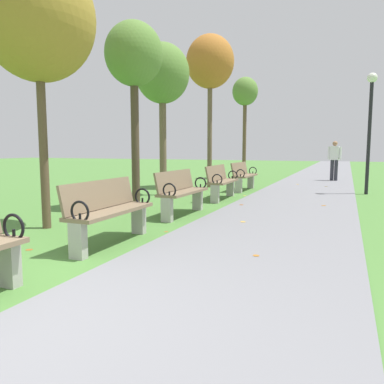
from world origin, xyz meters
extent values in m
cube|color=slate|center=(1.40, 18.00, 0.01)|extent=(2.81, 44.00, 0.02)
cube|color=#A8A59E|center=(-0.45, 0.59, 0.23)|extent=(0.20, 0.12, 0.45)
torus|color=black|center=(-0.39, 0.61, 0.59)|extent=(0.27, 0.03, 0.27)
cylinder|color=black|center=(-0.39, 0.61, 0.51)|extent=(0.03, 0.03, 0.12)
cube|color=#7A664C|center=(-0.45, 2.34, 0.47)|extent=(0.46, 1.60, 0.05)
cube|color=#7A664C|center=(-0.64, 2.34, 0.70)|extent=(0.14, 1.60, 0.40)
cube|color=#A8A59E|center=(-0.44, 1.60, 0.23)|extent=(0.20, 0.12, 0.45)
cube|color=#A8A59E|center=(-0.46, 3.08, 0.23)|extent=(0.20, 0.12, 0.45)
torus|color=black|center=(-0.38, 1.58, 0.59)|extent=(0.27, 0.03, 0.27)
cylinder|color=black|center=(-0.38, 1.58, 0.51)|extent=(0.03, 0.03, 0.12)
torus|color=black|center=(-0.40, 3.10, 0.59)|extent=(0.27, 0.03, 0.27)
cylinder|color=black|center=(-0.40, 3.10, 0.51)|extent=(0.03, 0.03, 0.12)
cube|color=#7A664C|center=(-0.45, 4.83, 0.47)|extent=(0.46, 1.60, 0.05)
cube|color=#7A664C|center=(-0.64, 4.83, 0.70)|extent=(0.14, 1.60, 0.40)
cube|color=#A8A59E|center=(-0.46, 4.09, 0.23)|extent=(0.20, 0.12, 0.45)
cube|color=#A8A59E|center=(-0.44, 5.57, 0.23)|extent=(0.20, 0.12, 0.45)
torus|color=black|center=(-0.40, 4.07, 0.59)|extent=(0.27, 0.03, 0.27)
cylinder|color=black|center=(-0.40, 4.07, 0.51)|extent=(0.03, 0.03, 0.12)
torus|color=black|center=(-0.38, 5.59, 0.59)|extent=(0.27, 0.03, 0.27)
cylinder|color=black|center=(-0.38, 5.59, 0.51)|extent=(0.03, 0.03, 0.12)
cube|color=#7A664C|center=(-0.45, 7.44, 0.47)|extent=(0.49, 1.61, 0.05)
cube|color=#7A664C|center=(-0.64, 7.43, 0.70)|extent=(0.17, 1.60, 0.40)
cube|color=#A8A59E|center=(-0.43, 6.70, 0.23)|extent=(0.20, 0.13, 0.45)
cube|color=#A8A59E|center=(-0.47, 8.17, 0.23)|extent=(0.20, 0.13, 0.45)
torus|color=black|center=(-0.37, 6.68, 0.59)|extent=(0.27, 0.04, 0.27)
cylinder|color=black|center=(-0.37, 6.68, 0.51)|extent=(0.03, 0.03, 0.12)
torus|color=black|center=(-0.41, 8.20, 0.59)|extent=(0.27, 0.04, 0.27)
cylinder|color=black|center=(-0.41, 8.20, 0.51)|extent=(0.03, 0.03, 0.12)
cube|color=#7A664C|center=(-0.45, 9.74, 0.47)|extent=(0.46, 1.60, 0.05)
cube|color=#7A664C|center=(-0.64, 9.74, 0.70)|extent=(0.14, 1.60, 0.40)
cube|color=#A8A59E|center=(-0.46, 9.00, 0.23)|extent=(0.20, 0.12, 0.45)
cube|color=#A8A59E|center=(-0.44, 10.48, 0.23)|extent=(0.20, 0.12, 0.45)
torus|color=black|center=(-0.40, 8.98, 0.59)|extent=(0.27, 0.03, 0.27)
cylinder|color=black|center=(-0.40, 8.98, 0.51)|extent=(0.03, 0.03, 0.12)
torus|color=black|center=(-0.38, 10.50, 0.59)|extent=(0.27, 0.03, 0.27)
cylinder|color=black|center=(-0.38, 10.50, 0.51)|extent=(0.03, 0.03, 0.12)
cylinder|color=brown|center=(-2.11, 2.85, 1.39)|extent=(0.14, 0.14, 2.77)
ellipsoid|color=olive|center=(-2.11, 2.85, 3.41)|extent=(1.82, 1.82, 2.00)
cylinder|color=#4C3D2D|center=(-1.89, 5.40, 1.48)|extent=(0.18, 0.18, 2.96)
ellipsoid|color=#5B8438|center=(-1.89, 5.40, 3.41)|extent=(1.28, 1.28, 1.40)
cylinder|color=brown|center=(-2.34, 7.68, 1.45)|extent=(0.20, 0.20, 2.90)
ellipsoid|color=#5B8438|center=(-2.34, 7.68, 3.43)|extent=(1.52, 1.52, 1.67)
cylinder|color=brown|center=(-1.85, 10.28, 1.84)|extent=(0.16, 0.16, 3.67)
ellipsoid|color=#B26B28|center=(-1.85, 10.28, 4.24)|extent=(1.61, 1.61, 1.77)
cylinder|color=brown|center=(-1.74, 14.57, 1.72)|extent=(0.16, 0.16, 3.45)
ellipsoid|color=#5B8438|center=(-1.74, 14.57, 3.84)|extent=(1.12, 1.12, 1.23)
cylinder|color=#2D2D38|center=(1.98, 14.61, 0.45)|extent=(0.14, 0.14, 0.85)
cylinder|color=#2D2D38|center=(2.14, 14.58, 0.45)|extent=(0.14, 0.14, 0.85)
cube|color=white|center=(2.06, 14.59, 1.15)|extent=(0.37, 0.28, 0.56)
sphere|color=#9E7051|center=(2.06, 14.59, 1.54)|extent=(0.20, 0.20, 0.20)
cylinder|color=white|center=(1.84, 14.63, 1.15)|extent=(0.09, 0.09, 0.52)
cylinder|color=white|center=(2.28, 14.55, 1.15)|extent=(0.09, 0.09, 0.52)
cylinder|color=black|center=(3.11, 10.11, 1.60)|extent=(0.10, 0.10, 3.20)
sphere|color=white|center=(3.11, 10.11, 3.34)|extent=(0.28, 0.28, 0.28)
cylinder|color=#AD6B23|center=(2.09, 7.14, 0.02)|extent=(0.12, 0.12, 0.00)
cylinder|color=#93511E|center=(0.29, 6.53, 0.02)|extent=(0.13, 0.13, 0.00)
cylinder|color=gold|center=(0.85, 4.53, 0.02)|extent=(0.11, 0.11, 0.00)
cylinder|color=#93511E|center=(-0.11, 3.35, 0.00)|extent=(0.09, 0.09, 0.00)
cylinder|color=gold|center=(-0.11, 8.39, 0.00)|extent=(0.13, 0.13, 0.00)
cylinder|color=gold|center=(0.90, 12.25, 0.02)|extent=(0.12, 0.12, 0.00)
cylinder|color=#AD6B23|center=(1.56, 2.48, 0.02)|extent=(0.11, 0.11, 0.00)
cylinder|color=brown|center=(1.91, 11.82, 0.02)|extent=(0.15, 0.15, 0.00)
cylinder|color=#93511E|center=(-1.32, 1.68, 0.00)|extent=(0.10, 0.10, 0.00)
cylinder|color=#93511E|center=(-2.28, 6.17, 0.00)|extent=(0.10, 0.10, 0.00)
camera|label=1|loc=(2.55, -2.02, 1.34)|focal=35.24mm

